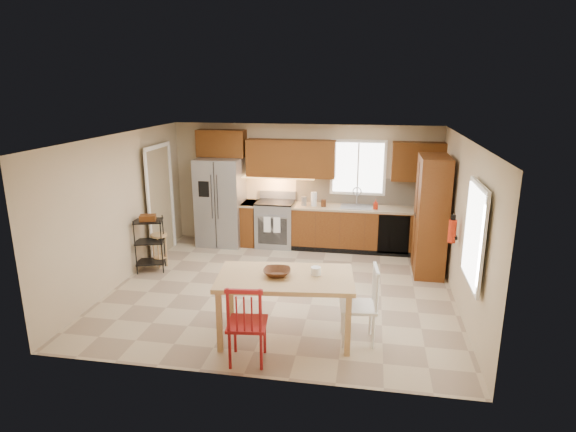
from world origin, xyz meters
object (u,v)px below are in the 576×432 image
(refrigerator, at_px, (221,202))
(chair_red, at_px, (247,322))
(dining_table, at_px, (285,307))
(chair_white, at_px, (358,305))
(table_bowl, at_px, (277,276))
(pantry, at_px, (431,216))
(fire_extinguisher, at_px, (452,231))
(range_stove, at_px, (275,224))
(table_jar, at_px, (316,273))
(soap_bottle, at_px, (376,204))
(bar_stool, at_px, (160,250))
(utility_cart, at_px, (150,244))

(refrigerator, bearing_deg, chair_red, -68.63)
(dining_table, height_order, chair_white, chair_white)
(table_bowl, bearing_deg, pantry, 50.73)
(refrigerator, relative_size, fire_extinguisher, 5.06)
(range_stove, bearing_deg, table_jar, -70.61)
(range_stove, xyz_separation_m, chair_red, (0.53, -4.34, 0.06))
(range_stove, bearing_deg, soap_bottle, -2.40)
(dining_table, distance_m, table_bowl, 0.45)
(dining_table, bearing_deg, fire_extinguisher, 29.38)
(dining_table, height_order, table_jar, table_jar)
(refrigerator, bearing_deg, chair_white, -50.29)
(pantry, relative_size, bar_stool, 3.35)
(table_bowl, bearing_deg, utility_cart, 144.61)
(dining_table, distance_m, utility_cart, 3.42)
(dining_table, relative_size, table_bowl, 4.94)
(range_stove, relative_size, chair_white, 0.89)
(pantry, bearing_deg, utility_cart, -171.03)
(range_stove, distance_m, table_bowl, 3.79)
(chair_white, xyz_separation_m, table_jar, (-0.57, 0.06, 0.38))
(dining_table, xyz_separation_m, bar_stool, (-2.74, 2.14, -0.12))
(chair_red, distance_m, bar_stool, 3.68)
(soap_bottle, height_order, table_jar, soap_bottle)
(chair_red, bearing_deg, soap_bottle, 64.19)
(refrigerator, distance_m, dining_table, 4.19)
(range_stove, height_order, fire_extinguisher, fire_extinguisher)
(soap_bottle, distance_m, chair_white, 3.60)
(range_stove, distance_m, soap_bottle, 2.10)
(table_bowl, xyz_separation_m, bar_stool, (-2.63, 2.14, -0.56))
(chair_red, xyz_separation_m, table_jar, (0.73, 0.76, 0.38))
(chair_white, bearing_deg, dining_table, 86.66)
(soap_bottle, bearing_deg, table_bowl, -109.31)
(table_jar, bearing_deg, chair_white, -6.06)
(range_stove, bearing_deg, chair_white, -63.38)
(chair_red, relative_size, bar_stool, 1.65)
(pantry, bearing_deg, table_jar, -123.49)
(fire_extinguisher, relative_size, dining_table, 0.20)
(table_jar, bearing_deg, bar_stool, 147.01)
(chair_red, bearing_deg, bar_stool, 124.26)
(table_bowl, height_order, bar_stool, table_bowl)
(chair_white, distance_m, bar_stool, 4.25)
(refrigerator, distance_m, chair_red, 4.62)
(range_stove, height_order, pantry, pantry)
(fire_extinguisher, height_order, chair_white, fire_extinguisher)
(table_bowl, xyz_separation_m, table_jar, (0.49, 0.11, 0.03))
(fire_extinguisher, bearing_deg, soap_bottle, 120.53)
(refrigerator, xyz_separation_m, dining_table, (2.03, -3.63, -0.48))
(chair_white, bearing_deg, table_jar, 77.59)
(refrigerator, xyz_separation_m, range_stove, (1.15, 0.06, -0.45))
(chair_white, relative_size, bar_stool, 1.65)
(range_stove, relative_size, soap_bottle, 4.82)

